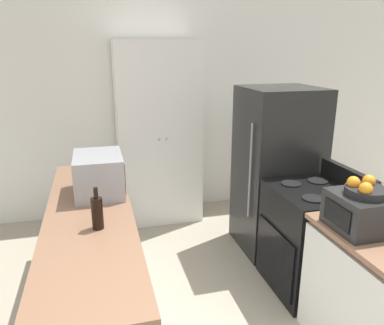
% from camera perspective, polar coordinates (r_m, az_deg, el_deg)
% --- Properties ---
extents(wall_back, '(7.00, 0.06, 2.60)m').
position_cam_1_polar(wall_back, '(4.66, -4.76, 8.20)').
color(wall_back, white).
rests_on(wall_back, ground_plane).
extents(counter_left, '(0.60, 2.38, 0.90)m').
position_cam_1_polar(counter_left, '(2.96, -14.70, -15.67)').
color(counter_left, silver).
rests_on(counter_left, ground_plane).
extents(counter_right, '(0.60, 0.81, 0.90)m').
position_cam_1_polar(counter_right, '(2.87, 25.78, -18.09)').
color(counter_right, silver).
rests_on(counter_right, ground_plane).
extents(pantry_cabinet, '(0.95, 0.54, 2.10)m').
position_cam_1_polar(pantry_cabinet, '(4.40, -5.15, 4.34)').
color(pantry_cabinet, white).
rests_on(pantry_cabinet, ground_plane).
extents(stove, '(0.66, 0.71, 1.06)m').
position_cam_1_polar(stove, '(3.39, 17.63, -10.99)').
color(stove, black).
rests_on(stove, ground_plane).
extents(refrigerator, '(0.74, 0.71, 1.66)m').
position_cam_1_polar(refrigerator, '(3.87, 12.78, -1.19)').
color(refrigerator, black).
rests_on(refrigerator, ground_plane).
extents(microwave, '(0.38, 0.50, 0.32)m').
position_cam_1_polar(microwave, '(3.03, -13.99, -1.73)').
color(microwave, '#939399').
rests_on(microwave, counter_left).
extents(wine_bottle, '(0.07, 0.07, 0.28)m').
position_cam_1_polar(wine_bottle, '(2.46, -14.24, -7.39)').
color(wine_bottle, black).
rests_on(wine_bottle, counter_left).
extents(toaster_oven, '(0.34, 0.37, 0.24)m').
position_cam_1_polar(toaster_oven, '(2.60, 24.30, -6.91)').
color(toaster_oven, black).
rests_on(toaster_oven, counter_right).
extents(fruit_bowl, '(0.26, 0.26, 0.11)m').
position_cam_1_polar(fruit_bowl, '(2.54, 24.88, -3.70)').
color(fruit_bowl, black).
rests_on(fruit_bowl, toaster_oven).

